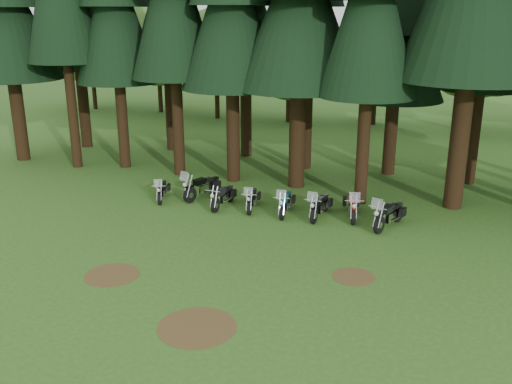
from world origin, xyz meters
TOP-DOWN VIEW (x-y plane):
  - ground at (0.00, 0.00)m, footprint 120.00×120.00m
  - pine_back_4 at (4.04, 13.25)m, footprint 4.94×4.94m
  - decid_0 at (-22.10, 25.26)m, footprint 8.00×7.78m
  - decid_1 at (-15.99, 25.76)m, footprint 7.91×7.69m
  - decid_2 at (-10.43, 24.78)m, footprint 6.72×6.53m
  - decid_3 at (-4.71, 25.13)m, footprint 6.12×5.95m
  - decid_4 at (1.58, 26.32)m, footprint 5.93×5.76m
  - decid_5 at (8.29, 25.71)m, footprint 8.45×8.21m
  - dirt_patch_0 at (-3.00, -2.00)m, footprint 1.80×1.80m
  - dirt_patch_1 at (4.50, 0.50)m, footprint 1.40×1.40m
  - dirt_patch_2 at (1.00, -4.00)m, footprint 2.20×2.20m
  - motorcycle_0 at (-5.13, 5.41)m, footprint 0.91×1.95m
  - motorcycle_1 at (-3.50, 6.26)m, footprint 1.07×2.36m
  - motorcycle_2 at (-2.15, 5.44)m, footprint 0.34×2.15m
  - motorcycle_3 at (-0.84, 5.56)m, footprint 0.66×2.07m
  - motorcycle_4 at (0.69, 5.49)m, footprint 0.54×2.21m
  - motorcycle_5 at (2.16, 5.55)m, footprint 0.47×2.27m
  - motorcycle_6 at (3.43, 5.97)m, footprint 0.84×2.31m
  - motorcycle_7 at (5.01, 5.34)m, footprint 1.07×2.35m

SIDE VIEW (x-z plane):
  - ground at x=0.00m, z-range 0.00..0.00m
  - dirt_patch_0 at x=-3.00m, z-range 0.00..0.01m
  - dirt_patch_1 at x=4.50m, z-range 0.00..0.01m
  - dirt_patch_2 at x=1.00m, z-range 0.00..0.01m
  - motorcycle_0 at x=-5.13m, z-range -0.21..1.04m
  - motorcycle_3 at x=-0.84m, z-range -0.22..1.09m
  - motorcycle_2 at x=-2.15m, z-range 0.01..0.88m
  - motorcycle_4 at x=0.69m, z-range -0.23..1.16m
  - motorcycle_5 at x=2.16m, z-range -0.24..1.19m
  - motorcycle_6 at x=3.43m, z-range -0.24..1.22m
  - motorcycle_7 at x=5.01m, z-range -0.25..1.26m
  - motorcycle_1 at x=-3.50m, z-range -0.25..1.26m
  - decid_4 at x=1.58m, z-range 0.67..8.07m
  - decid_3 at x=-4.71m, z-range 0.69..8.34m
  - decid_2 at x=-10.43m, z-range 0.76..9.15m
  - decid_1 at x=-15.99m, z-range 0.89..10.77m
  - decid_0 at x=-22.10m, z-range 0.90..10.90m
  - decid_5 at x=8.29m, z-range 0.95..11.51m
  - pine_back_4 at x=4.04m, z-range 1.36..15.14m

